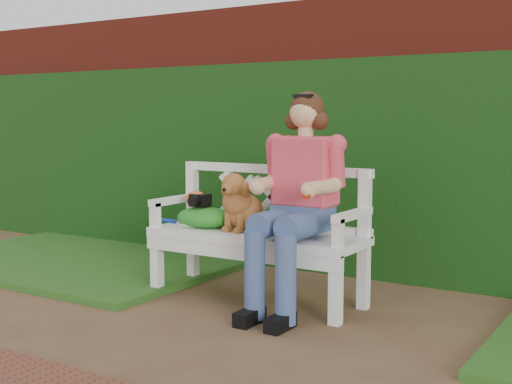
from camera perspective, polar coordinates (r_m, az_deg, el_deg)
The scene contains 11 objects.
ground at distance 4.00m, azimuth 1.21°, elevation -11.96°, with size 60.00×60.00×0.00m, color brown.
brick_wall at distance 5.52m, azimuth 11.45°, elevation 4.55°, with size 10.00×0.30×2.20m, color maroon.
ivy_hedge at distance 5.33m, azimuth 10.56°, elevation 1.82°, with size 10.00×0.18×1.70m, color #204615.
grass_left at distance 6.15m, azimuth -13.91°, elevation -5.45°, with size 2.60×2.00×0.05m, color #214B15.
garden_bench at distance 4.69m, azimuth -0.00°, elevation -6.21°, with size 1.58×0.60×0.48m, color white, non-canonical shape.
seated_woman at distance 4.42m, azimuth 3.82°, elevation -0.94°, with size 0.59×0.79×1.40m, color #F64E55, non-canonical shape.
dog at distance 4.67m, azimuth -1.20°, elevation -0.75°, with size 0.27×0.37×0.40m, color #B6774A, non-canonical shape.
tennis_racket at distance 4.94m, azimuth -5.27°, elevation -2.60°, with size 0.58×0.24×0.03m, color white, non-canonical shape.
green_bag at distance 4.84m, azimuth -4.28°, elevation -2.07°, with size 0.42×0.33×0.14m, color green, non-canonical shape.
camera_item at distance 4.84m, azimuth -4.67°, elevation -0.69°, with size 0.13×0.10×0.09m, color black.
baseball_glove at distance 4.90m, azimuth -5.03°, elevation -0.52°, with size 0.16×0.12×0.10m, color orange.
Camera 1 is at (1.95, -3.26, 1.25)m, focal length 48.00 mm.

